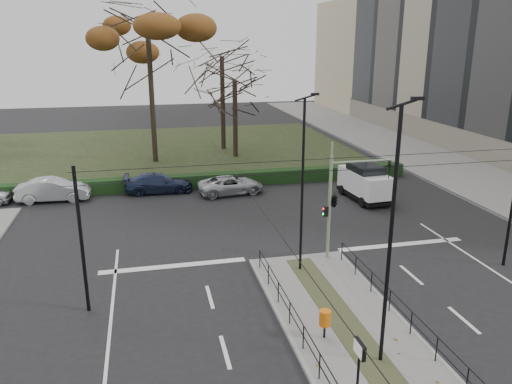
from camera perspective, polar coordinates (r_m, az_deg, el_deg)
The scene contains 19 objects.
ground at distance 21.02m, azimuth 8.60°, elevation -12.97°, with size 140.00×140.00×0.00m, color black.
median_island at distance 19.03m, azimuth 11.42°, elevation -16.36°, with size 4.40×15.00×0.14m, color #615F5D.
sidewalk_east at distance 47.35m, azimuth 19.48°, elevation 3.33°, with size 8.00×90.00×0.14m, color #615F5D.
park at distance 49.98m, azimuth -11.41°, elevation 4.62°, with size 38.00×26.00×0.10m, color black.
hedge at distance 36.86m, azimuth -10.78°, elevation 1.01°, with size 38.00×1.00×1.00m, color black.
median_railing at distance 18.48m, azimuth 11.71°, elevation -14.16°, with size 4.14×13.24×0.92m.
catenary at distance 20.97m, azimuth 7.42°, elevation -2.69°, with size 20.00×34.00×6.00m.
traffic_light at distance 24.22m, azimuth 9.09°, elevation -0.73°, with size 3.52×2.02×5.18m.
litter_bin at distance 18.51m, azimuth 7.89°, elevation -14.12°, with size 0.42×0.42×1.08m.
info_panel at distance 14.95m, azimuth 11.70°, elevation -17.98°, with size 0.13×0.60×2.29m.
streetlamp_median_near at distance 16.07m, azimuth 15.19°, elevation -4.98°, with size 0.73×0.15×8.73m.
streetlamp_median_far at distance 22.30m, azimuth 5.37°, elevation 0.89°, with size 0.68×0.14×8.15m.
parked_car_second at distance 36.29m, azimuth -22.16°, elevation 0.24°, with size 1.65×4.72×1.56m, color #ABADB3.
parked_car_third at distance 36.22m, azimuth -11.06°, elevation 1.03°, with size 1.93×4.76×1.38m, color #1D2644.
parked_car_fourth at distance 35.28m, azimuth -2.86°, elevation 0.82°, with size 2.13×4.61×1.28m, color #ABADB3.
white_van at distance 34.59m, azimuth 12.35°, elevation 1.19°, with size 2.38×4.71×2.44m.
rust_tree at distance 44.41m, azimuth -12.24°, elevation 17.24°, with size 10.60×10.60×14.27m.
bare_tree_center at distance 48.99m, azimuth -3.91°, elevation 14.48°, with size 8.75×8.75×11.84m.
bare_tree_near at distance 45.68m, azimuth -2.44°, elevation 12.03°, with size 6.27×6.27×9.23m.
Camera 1 is at (-6.96, -16.89, 10.41)m, focal length 35.00 mm.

